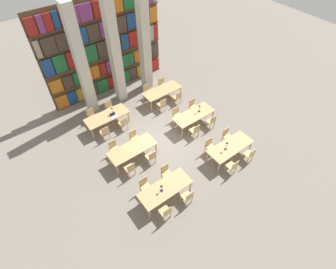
{
  "coord_description": "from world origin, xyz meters",
  "views": [
    {
      "loc": [
        -5.3,
        -7.36,
        10.15
      ],
      "look_at": [
        0.0,
        -0.27,
        0.66
      ],
      "focal_mm": 28.0,
      "sensor_mm": 36.0,
      "label": 1
    }
  ],
  "objects_px": {
    "reading_table_5": "(162,91)",
    "chair_8": "(130,168)",
    "chair_3": "(166,172)",
    "chair_21": "(147,91)",
    "chair_6": "(250,154)",
    "chair_13": "(177,114)",
    "chair_17": "(92,116)",
    "chair_20": "(162,104)",
    "pillar_center": "(115,52)",
    "reading_table_1": "(230,147)",
    "pillar_left": "(81,64)",
    "reading_table_0": "(165,189)",
    "chair_19": "(110,108)",
    "chair_14": "(211,121)",
    "laptop": "(113,116)",
    "chair_5": "(210,146)",
    "reading_table_2": "(132,149)",
    "pillar_right": "(144,42)",
    "reading_table_4": "(107,117)",
    "chair_7": "(227,135)",
    "chair_4": "(232,166)",
    "chair_18": "(123,123)",
    "chair_10": "(151,156)",
    "chair_12": "(195,130)",
    "desk_lamp_3": "(112,109)",
    "chair_15": "(193,106)",
    "chair_1": "(145,186)",
    "desk_lamp_1": "(227,145)",
    "reading_table_3": "(194,115)",
    "chair_16": "(105,132)",
    "chair_22": "(177,97)",
    "chair_2": "(188,196)",
    "chair_23": "(162,85)",
    "chair_11": "(134,138)",
    "desk_lamp_2": "(200,107)",
    "chair_0": "(166,212)",
    "desk_lamp_0": "(161,187)"
  },
  "relations": [
    {
      "from": "reading_table_5",
      "to": "chair_8",
      "type": "bearing_deg",
      "value": -141.12
    },
    {
      "from": "chair_3",
      "to": "chair_21",
      "type": "relative_size",
      "value": 1.0
    },
    {
      "from": "chair_6",
      "to": "chair_13",
      "type": "distance_m",
      "value": 4.37
    },
    {
      "from": "chair_17",
      "to": "chair_20",
      "type": "height_order",
      "value": "same"
    },
    {
      "from": "pillar_center",
      "to": "reading_table_1",
      "type": "distance_m",
      "value": 7.77
    },
    {
      "from": "pillar_left",
      "to": "reading_table_0",
      "type": "relative_size",
      "value": 2.61
    },
    {
      "from": "chair_19",
      "to": "chair_14",
      "type": "bearing_deg",
      "value": 132.54
    },
    {
      "from": "reading_table_1",
      "to": "laptop",
      "type": "distance_m",
      "value": 6.18
    },
    {
      "from": "chair_8",
      "to": "chair_13",
      "type": "xyz_separation_m",
      "value": [
        3.91,
        1.56,
        0.0
      ]
    },
    {
      "from": "chair_5",
      "to": "reading_table_2",
      "type": "relative_size",
      "value": 0.38
    },
    {
      "from": "pillar_right",
      "to": "reading_table_4",
      "type": "xyz_separation_m",
      "value": [
        -3.71,
        -1.76,
        -2.33
      ]
    },
    {
      "from": "chair_7",
      "to": "chair_14",
      "type": "relative_size",
      "value": 1.0
    },
    {
      "from": "reading_table_0",
      "to": "chair_4",
      "type": "xyz_separation_m",
      "value": [
        3.22,
        -0.78,
        -0.2
      ]
    },
    {
      "from": "chair_18",
      "to": "chair_14",
      "type": "bearing_deg",
      "value": -34.89
    },
    {
      "from": "chair_19",
      "to": "laptop",
      "type": "height_order",
      "value": "laptop"
    },
    {
      "from": "chair_17",
      "to": "reading_table_5",
      "type": "distance_m",
      "value": 4.25
    },
    {
      "from": "chair_10",
      "to": "chair_12",
      "type": "bearing_deg",
      "value": 1.31
    },
    {
      "from": "reading_table_1",
      "to": "chair_17",
      "type": "xyz_separation_m",
      "value": [
        -4.24,
        6.16,
        -0.2
      ]
    },
    {
      "from": "chair_14",
      "to": "chair_18",
      "type": "height_order",
      "value": "same"
    },
    {
      "from": "desk_lamp_3",
      "to": "chair_6",
      "type": "bearing_deg",
      "value": -57.34
    },
    {
      "from": "chair_13",
      "to": "chair_15",
      "type": "bearing_deg",
      "value": -180.0
    },
    {
      "from": "chair_1",
      "to": "reading_table_4",
      "type": "xyz_separation_m",
      "value": [
        0.65,
        4.63,
        0.2
      ]
    },
    {
      "from": "chair_7",
      "to": "desk_lamp_1",
      "type": "relative_size",
      "value": 1.76
    },
    {
      "from": "pillar_center",
      "to": "reading_table_3",
      "type": "bearing_deg",
      "value": -66.39
    },
    {
      "from": "chair_16",
      "to": "chair_18",
      "type": "height_order",
      "value": "same"
    },
    {
      "from": "desk_lamp_3",
      "to": "chair_22",
      "type": "relative_size",
      "value": 0.5
    },
    {
      "from": "chair_13",
      "to": "chair_20",
      "type": "height_order",
      "value": "same"
    },
    {
      "from": "chair_2",
      "to": "chair_23",
      "type": "relative_size",
      "value": 1.0
    },
    {
      "from": "chair_11",
      "to": "chair_23",
      "type": "distance_m",
      "value": 4.62
    },
    {
      "from": "chair_23",
      "to": "reading_table_2",
      "type": "bearing_deg",
      "value": 39.29
    },
    {
      "from": "chair_6",
      "to": "chair_11",
      "type": "xyz_separation_m",
      "value": [
        -3.82,
        4.18,
        0.0
      ]
    },
    {
      "from": "desk_lamp_2",
      "to": "chair_22",
      "type": "xyz_separation_m",
      "value": [
        0.05,
        1.93,
        -0.58
      ]
    },
    {
      "from": "chair_17",
      "to": "chair_2",
      "type": "bearing_deg",
      "value": 98.5
    },
    {
      "from": "chair_12",
      "to": "chair_16",
      "type": "relative_size",
      "value": 1.0
    },
    {
      "from": "chair_0",
      "to": "chair_4",
      "type": "distance_m",
      "value": 3.75
    },
    {
      "from": "chair_22",
      "to": "chair_15",
      "type": "bearing_deg",
      "value": -80.85
    },
    {
      "from": "reading_table_1",
      "to": "reading_table_5",
      "type": "distance_m",
      "value": 5.42
    },
    {
      "from": "reading_table_1",
      "to": "chair_22",
      "type": "xyz_separation_m",
      "value": [
        0.48,
        4.67,
        -0.2
      ]
    },
    {
      "from": "chair_12",
      "to": "chair_17",
      "type": "distance_m",
      "value": 5.62
    },
    {
      "from": "chair_3",
      "to": "reading_table_3",
      "type": "relative_size",
      "value": 0.38
    },
    {
      "from": "chair_1",
      "to": "chair_20",
      "type": "height_order",
      "value": "same"
    },
    {
      "from": "pillar_center",
      "to": "desk_lamp_3",
      "type": "relative_size",
      "value": 13.85
    },
    {
      "from": "reading_table_0",
      "to": "chair_1",
      "type": "relative_size",
      "value": 2.64
    },
    {
      "from": "pillar_left",
      "to": "chair_4",
      "type": "height_order",
      "value": "pillar_left"
    },
    {
      "from": "pillar_center",
      "to": "chair_23",
      "type": "xyz_separation_m",
      "value": [
        2.35,
        -1.0,
        -2.53
      ]
    },
    {
      "from": "chair_14",
      "to": "desk_lamp_3",
      "type": "height_order",
      "value": "desk_lamp_3"
    },
    {
      "from": "laptop",
      "to": "chair_15",
      "type": "bearing_deg",
      "value": -21.82
    },
    {
      "from": "desk_lamp_0",
      "to": "chair_10",
      "type": "distance_m",
      "value": 2.13
    },
    {
      "from": "reading_table_2",
      "to": "chair_20",
      "type": "distance_m",
      "value": 3.74
    },
    {
      "from": "chair_5",
      "to": "chair_12",
      "type": "distance_m",
      "value": 1.24
    }
  ]
}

